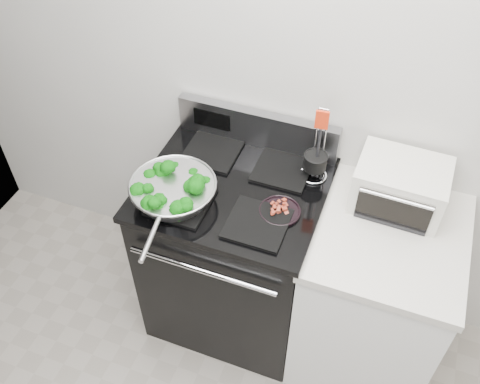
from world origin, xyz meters
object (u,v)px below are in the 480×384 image
at_px(skillet, 173,190).
at_px(bacon_plate, 280,209).
at_px(utensil_holder, 315,165).
at_px(gas_range, 234,252).
at_px(toaster_oven, 400,186).

relative_size(skillet, bacon_plate, 3.33).
bearing_deg(utensil_holder, gas_range, -154.78).
distance_m(gas_range, bacon_plate, 0.54).
bearing_deg(toaster_oven, gas_range, -164.07).
relative_size(bacon_plate, utensil_holder, 0.48).
relative_size(skillet, utensil_holder, 1.58).
height_order(gas_range, skillet, gas_range).
relative_size(skillet, toaster_oven, 1.55).
bearing_deg(bacon_plate, gas_range, 161.59).
bearing_deg(utensil_holder, toaster_oven, -6.44).
xyz_separation_m(utensil_holder, toaster_oven, (0.36, -0.01, 0.01)).
distance_m(skillet, toaster_oven, 0.94).
bearing_deg(toaster_oven, skillet, -157.36).
height_order(gas_range, bacon_plate, gas_range).
xyz_separation_m(skillet, toaster_oven, (0.87, 0.34, 0.02)).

